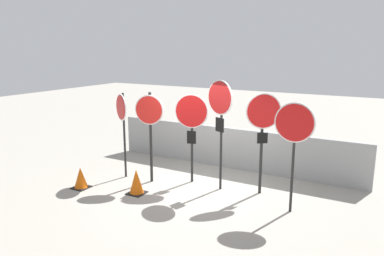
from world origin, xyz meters
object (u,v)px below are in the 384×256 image
object	(u,v)px
traffic_cone_1	(136,182)
stop_sign_1	(150,119)
stop_sign_3	(220,108)
stop_sign_4	(263,121)
stop_sign_5	(294,130)
stop_sign_0	(122,115)
traffic_cone_0	(81,178)
stop_sign_2	(191,119)

from	to	relation	value
traffic_cone_1	stop_sign_1	bearing A→B (deg)	101.16
stop_sign_3	stop_sign_4	size ratio (longest dim) A/B	1.11
stop_sign_1	stop_sign_5	size ratio (longest dim) A/B	0.99
stop_sign_0	stop_sign_5	distance (m)	4.37
stop_sign_4	stop_sign_0	bearing A→B (deg)	156.32
traffic_cone_0	stop_sign_4	bearing A→B (deg)	24.51
traffic_cone_1	stop_sign_5	bearing A→B (deg)	12.36
stop_sign_0	stop_sign_3	size ratio (longest dim) A/B	0.85
stop_sign_4	stop_sign_5	bearing A→B (deg)	-71.52
stop_sign_0	traffic_cone_0	xyz separation A→B (m)	(-0.41, -1.12, -1.41)
stop_sign_1	traffic_cone_1	bearing A→B (deg)	-92.53
stop_sign_4	stop_sign_5	xyz separation A→B (m)	(0.87, -0.66, 0.01)
stop_sign_2	stop_sign_3	size ratio (longest dim) A/B	0.85
traffic_cone_0	traffic_cone_1	bearing A→B (deg)	15.30
stop_sign_1	stop_sign_2	world-z (taller)	stop_sign_1
stop_sign_0	stop_sign_3	world-z (taller)	stop_sign_3
traffic_cone_0	traffic_cone_1	distance (m)	1.44
stop_sign_3	traffic_cone_1	distance (m)	2.58
traffic_cone_0	stop_sign_1	bearing A→B (deg)	43.47
stop_sign_0	traffic_cone_1	bearing A→B (deg)	-6.06
stop_sign_5	stop_sign_4	bearing A→B (deg)	142.20
stop_sign_0	stop_sign_4	world-z (taller)	stop_sign_4
stop_sign_0	stop_sign_4	xyz separation A→B (m)	(3.50, 0.66, 0.06)
stop_sign_2	traffic_cone_0	world-z (taller)	stop_sign_2
stop_sign_3	traffic_cone_0	xyz separation A→B (m)	(-2.95, -1.56, -1.73)
stop_sign_2	stop_sign_1	bearing A→B (deg)	-166.89
stop_sign_1	stop_sign_4	bearing A→B (deg)	-0.84
stop_sign_5	traffic_cone_1	bearing A→B (deg)	-168.24
stop_sign_1	traffic_cone_0	bearing A→B (deg)	-150.21
stop_sign_0	stop_sign_1	distance (m)	0.83
stop_sign_1	traffic_cone_1	world-z (taller)	stop_sign_1
stop_sign_2	stop_sign_4	world-z (taller)	stop_sign_4
stop_sign_4	stop_sign_5	world-z (taller)	stop_sign_4
traffic_cone_0	stop_sign_5	bearing A→B (deg)	13.23
stop_sign_1	stop_sign_4	world-z (taller)	stop_sign_4
traffic_cone_0	traffic_cone_1	world-z (taller)	traffic_cone_1
stop_sign_3	traffic_cone_1	xyz separation A→B (m)	(-1.56, -1.18, -1.69)
stop_sign_5	traffic_cone_0	world-z (taller)	stop_sign_5
stop_sign_5	stop_sign_1	bearing A→B (deg)	178.59
stop_sign_1	stop_sign_2	distance (m)	1.02
stop_sign_3	stop_sign_4	world-z (taller)	stop_sign_3
stop_sign_1	traffic_cone_0	xyz separation A→B (m)	(-1.24, -1.17, -1.37)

